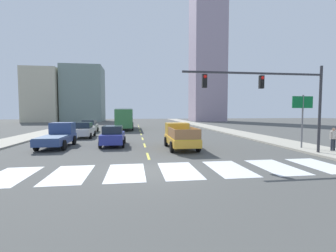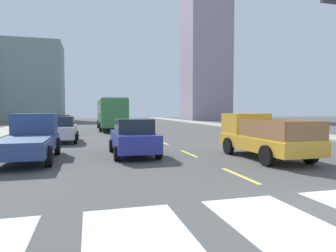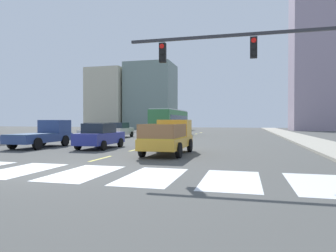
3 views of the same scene
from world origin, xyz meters
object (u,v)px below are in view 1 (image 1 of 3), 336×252
Objects in this scene: city_bus at (125,117)px; sedan_mid at (113,136)px; pickup_stakebed at (180,136)px; traffic_signal_gantry at (278,92)px; direction_sign_green at (302,110)px; pedestrian_waiting at (333,137)px; sedan_far at (89,126)px; sedan_near_left at (84,130)px; pickup_dark at (59,136)px.

city_bus reaches higher than sedan_mid.
pickup_stakebed is 7.83m from traffic_signal_gantry.
direction_sign_green is (9.13, -2.15, 2.10)m from pickup_stakebed.
pedestrian_waiting is at bearing -17.42° from sedan_mid.
sedan_far and sedan_mid have the same top height.
pedestrian_waiting reaches higher than sedan_far.
city_bus is 2.45× the size of sedan_near_left.
sedan_far is 0.46× the size of traffic_signal_gantry.
traffic_signal_gantry reaches higher than pedestrian_waiting.
city_bus is 7.10m from sedan_far.
pickup_dark is 1.24× the size of direction_sign_green.
pedestrian_waiting is (10.39, -3.75, 0.18)m from pickup_stakebed.
city_bus is at bearing 78.65° from pickup_dark.
pickup_stakebed is 1.18× the size of sedan_far.
sedan_far is (-0.60, 6.53, 0.00)m from sedan_near_left.
sedan_near_left is 1.05× the size of direction_sign_green.
direction_sign_green is (18.91, -17.55, 2.17)m from sedan_far.
pickup_dark is 0.54× the size of traffic_signal_gantry.
pickup_dark is (-9.88, 2.09, -0.02)m from pickup_stakebed.
direction_sign_green reaches higher than pickup_stakebed.
traffic_signal_gantry is at bearing -18.86° from pickup_dark.
sedan_mid is (-5.44, 2.00, -0.08)m from pickup_stakebed.
city_bus reaches higher than sedan_far.
city_bus is 6.59× the size of pedestrian_waiting.
pedestrian_waiting reaches higher than sedan_mid.
pickup_dark reaches higher than sedan_far.
sedan_near_left is at bearing 87.20° from pickup_dark.
city_bus is at bearing 122.00° from direction_sign_green.
sedan_mid is 2.68× the size of pedestrian_waiting.
direction_sign_green is (19.02, -4.24, 2.11)m from pickup_dark.
pedestrian_waiting is at bearing -51.84° from direction_sign_green.
pickup_dark is 4.45m from sedan_mid.
sedan_near_left is at bearing 133.56° from pickup_stakebed.
traffic_signal_gantry reaches higher than direction_sign_green.
pickup_stakebed is 3.17× the size of pedestrian_waiting.
direction_sign_green reaches higher than city_bus.
sedan_mid is 0.46× the size of traffic_signal_gantry.
sedan_far is 27.81m from pedestrian_waiting.
direction_sign_green is 2.56× the size of pedestrian_waiting.
sedan_near_left is (-4.08, -11.76, -1.09)m from city_bus.
direction_sign_green is at bearing 134.35° from pedestrian_waiting.
pickup_dark is 6.81m from sedan_near_left.
pickup_stakebed is 21.27m from city_bus.
sedan_far is 25.89m from direction_sign_green.
pedestrian_waiting reaches higher than sedan_near_left.
pickup_stakebed is at bearing 166.74° from direction_sign_green.
sedan_far is at bearing 128.33° from traffic_signal_gantry.
pickup_dark is at bearing -103.02° from city_bus.
sedan_far is (-9.78, 15.40, -0.08)m from pickup_stakebed.
sedan_far is 2.68× the size of pedestrian_waiting.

